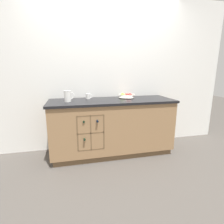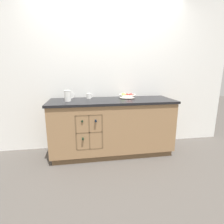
# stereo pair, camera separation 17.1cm
# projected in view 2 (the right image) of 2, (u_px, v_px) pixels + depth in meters

# --- Properties ---
(ground_plane) EXTENTS (14.00, 14.00, 0.00)m
(ground_plane) POSITION_uv_depth(u_px,v_px,m) (112.00, 152.00, 2.92)
(ground_plane) COLOR #4C4742
(back_wall) EXTENTS (4.40, 0.06, 2.55)m
(back_wall) POSITION_uv_depth(u_px,v_px,m) (108.00, 74.00, 3.00)
(back_wall) COLOR white
(back_wall) RESTS_ON ground_plane
(kitchen_island) EXTENTS (1.94, 0.68, 0.89)m
(kitchen_island) POSITION_uv_depth(u_px,v_px,m) (112.00, 127.00, 2.82)
(kitchen_island) COLOR brown
(kitchen_island) RESTS_ON ground_plane
(fruit_bowl) EXTENTS (0.27, 0.27, 0.08)m
(fruit_bowl) POSITION_uv_depth(u_px,v_px,m) (127.00, 96.00, 2.88)
(fruit_bowl) COLOR silver
(fruit_bowl) RESTS_ON kitchen_island
(white_pitcher) EXTENTS (0.15, 0.10, 0.16)m
(white_pitcher) POSITION_uv_depth(u_px,v_px,m) (68.00, 95.00, 2.58)
(white_pitcher) COLOR white
(white_pitcher) RESTS_ON kitchen_island
(ceramic_mug) EXTENTS (0.11, 0.07, 0.09)m
(ceramic_mug) POSITION_uv_depth(u_px,v_px,m) (89.00, 96.00, 2.83)
(ceramic_mug) COLOR white
(ceramic_mug) RESTS_ON kitchen_island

